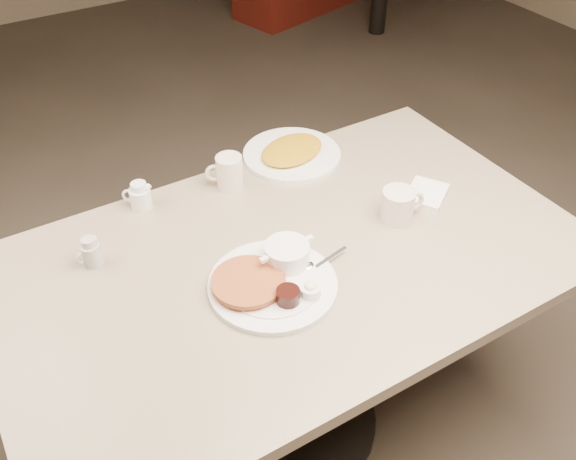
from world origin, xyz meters
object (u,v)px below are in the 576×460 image
creamer_right (140,196)px  diner_table (292,301)px  coffee_mug_near (399,205)px  main_plate (272,277)px  creamer_left (91,252)px  coffee_mug_far (229,172)px  hash_plate (292,153)px

creamer_right → diner_table: bearing=-56.7°
coffee_mug_near → creamer_right: 0.71m
main_plate → creamer_right: (-0.16, 0.45, 0.01)m
coffee_mug_near → creamer_left: bearing=161.9°
diner_table → creamer_right: creamer_right is taller
coffee_mug_near → creamer_right: bearing=144.8°
coffee_mug_far → hash_plate: size_ratio=0.31×
creamer_right → main_plate: bearing=-70.3°
creamer_left → diner_table: bearing=-27.6°
main_plate → coffee_mug_near: (0.42, 0.04, 0.02)m
creamer_right → hash_plate: bearing=-0.1°
diner_table → coffee_mug_far: (-0.00, 0.35, 0.22)m
diner_table → creamer_right: size_ratio=18.75×
coffee_mug_near → creamer_left: coffee_mug_near is taller
coffee_mug_near → diner_table: bearing=176.5°
coffee_mug_far → creamer_left: size_ratio=1.47×
diner_table → creamer_right: (-0.26, 0.39, 0.21)m
creamer_left → coffee_mug_near: bearing=-18.1°
creamer_left → hash_plate: size_ratio=0.21×
diner_table → coffee_mug_far: 0.41m
diner_table → creamer_right: 0.51m
main_plate → creamer_right: bearing=109.7°
diner_table → coffee_mug_far: size_ratio=12.74×
creamer_left → creamer_right: size_ratio=1.00×
creamer_right → hash_plate: size_ratio=0.21×
diner_table → creamer_left: creamer_left is taller
diner_table → coffee_mug_near: (0.33, -0.02, 0.22)m
diner_table → creamer_left: (-0.45, 0.23, 0.21)m
creamer_left → main_plate: bearing=-40.2°
hash_plate → coffee_mug_near: bearing=-77.7°
creamer_left → hash_plate: creamer_left is taller
diner_table → coffee_mug_near: coffee_mug_near is taller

